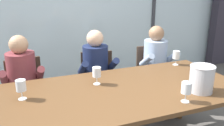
{
  "coord_description": "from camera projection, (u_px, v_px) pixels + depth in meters",
  "views": [
    {
      "loc": [
        -0.89,
        -1.9,
        1.7
      ],
      "look_at": [
        0.0,
        0.35,
        0.93
      ],
      "focal_mm": 38.92,
      "sensor_mm": 36.0,
      "label": 1
    }
  ],
  "objects": [
    {
      "name": "person_pale_blue_shirt",
      "position": [
        157.0,
        64.0,
        3.35
      ],
      "size": [
        0.48,
        0.62,
        1.19
      ],
      "rotation": [
        0.0,
        0.0,
        -0.06
      ],
      "color": "#9EB2D1",
      "rests_on": "ground"
    },
    {
      "name": "person_maroon_top",
      "position": [
        23.0,
        81.0,
        2.73
      ],
      "size": [
        0.47,
        0.61,
        1.19
      ],
      "rotation": [
        0.0,
        0.0,
        0.02
      ],
      "color": "brown",
      "rests_on": "ground"
    },
    {
      "name": "chair_near_curtain",
      "position": [
        27.0,
        89.0,
        2.93
      ],
      "size": [
        0.5,
        0.5,
        0.87
      ],
      "rotation": [
        0.0,
        0.0,
        0.14
      ],
      "color": "#332319",
      "rests_on": "ground"
    },
    {
      "name": "wine_glass_center_pour",
      "position": [
        186.0,
        89.0,
        1.99
      ],
      "size": [
        0.08,
        0.08,
        0.17
      ],
      "color": "silver",
      "rests_on": "dining_table"
    },
    {
      "name": "wine_glass_near_bucket",
      "position": [
        97.0,
        73.0,
        2.35
      ],
      "size": [
        0.08,
        0.08,
        0.17
      ],
      "color": "silver",
      "rests_on": "dining_table"
    },
    {
      "name": "wine_glass_by_right_taster",
      "position": [
        176.0,
        56.0,
        2.93
      ],
      "size": [
        0.08,
        0.08,
        0.17
      ],
      "color": "silver",
      "rests_on": "dining_table"
    },
    {
      "name": "chair_left_of_center",
      "position": [
        98.0,
        80.0,
        3.23
      ],
      "size": [
        0.49,
        0.49,
        0.87
      ],
      "rotation": [
        0.0,
        0.0,
        -0.13
      ],
      "color": "#332319",
      "rests_on": "ground"
    },
    {
      "name": "window_mullion_right",
      "position": [
        154.0,
        7.0,
        4.79
      ],
      "size": [
        0.06,
        0.06,
        2.6
      ],
      "primitive_type": "cube",
      "color": "#38383D",
      "rests_on": "ground"
    },
    {
      "name": "dining_table",
      "position": [
        126.0,
        95.0,
        2.3
      ],
      "size": [
        2.25,
        1.11,
        0.78
      ],
      "color": "brown",
      "rests_on": "ground"
    },
    {
      "name": "person_navy_polo",
      "position": [
        97.0,
        71.0,
        3.04
      ],
      "size": [
        0.47,
        0.62,
        1.19
      ],
      "rotation": [
        0.0,
        0.0,
        -0.04
      ],
      "color": "#192347",
      "rests_on": "ground"
    },
    {
      "name": "hillside_vineyard",
      "position": [
        48.0,
        11.0,
        6.99
      ],
      "size": [
        13.45,
        2.4,
        2.03
      ],
      "primitive_type": "cube",
      "color": "#477A38",
      "rests_on": "ground"
    },
    {
      "name": "chair_center",
      "position": [
        152.0,
        72.0,
        3.54
      ],
      "size": [
        0.48,
        0.48,
        0.87
      ],
      "rotation": [
        0.0,
        0.0,
        -0.1
      ],
      "color": "#332319",
      "rests_on": "ground"
    },
    {
      "name": "wine_glass_by_left_taster",
      "position": [
        21.0,
        86.0,
        2.04
      ],
      "size": [
        0.08,
        0.08,
        0.17
      ],
      "color": "silver",
      "rests_on": "dining_table"
    },
    {
      "name": "window_glass_panel",
      "position": [
        69.0,
        10.0,
        4.23
      ],
      "size": [
        7.45,
        0.03,
        2.6
      ],
      "primitive_type": "cube",
      "color": "silver",
      "rests_on": "ground"
    },
    {
      "name": "ice_bucket_primary",
      "position": [
        202.0,
        78.0,
        2.18
      ],
      "size": [
        0.22,
        0.22,
        0.25
      ],
      "color": "#B7B7BC",
      "rests_on": "dining_table"
    },
    {
      "name": "ground",
      "position": [
        95.0,
        113.0,
        3.4
      ],
      "size": [
        14.0,
        14.0,
        0.0
      ],
      "primitive_type": "plane",
      "color": "#4C4742"
    }
  ]
}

